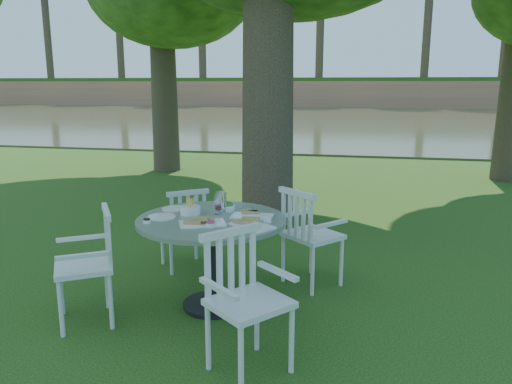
% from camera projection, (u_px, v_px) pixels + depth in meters
% --- Properties ---
extents(ground, '(140.00, 140.00, 0.00)m').
position_uv_depth(ground, '(252.00, 271.00, 5.49)').
color(ground, '#16360B').
rests_on(ground, ground).
extents(table, '(1.34, 1.34, 0.85)m').
position_uv_depth(table, '(212.00, 237.00, 4.48)').
color(table, black).
rests_on(table, ground).
extents(chair_ne, '(0.70, 0.69, 1.01)m').
position_uv_depth(chair_ne, '(305.00, 230.00, 4.97)').
color(chair_ne, silver).
rests_on(chair_ne, ground).
extents(chair_nw, '(0.63, 0.62, 0.91)m').
position_uv_depth(chair_nw, '(186.00, 223.00, 5.44)').
color(chair_nw, silver).
rests_on(chair_nw, ground).
extents(chair_sw, '(0.66, 0.67, 0.98)m').
position_uv_depth(chair_sw, '(95.00, 257.00, 4.25)').
color(chair_sw, silver).
rests_on(chair_sw, ground).
extents(chair_se, '(0.69, 0.70, 1.01)m').
position_uv_depth(chair_se, '(241.00, 289.00, 3.54)').
color(chair_se, silver).
rests_on(chair_se, ground).
extents(tableware, '(1.20, 0.76, 0.19)m').
position_uv_depth(tableware, '(212.00, 212.00, 4.50)').
color(tableware, white).
rests_on(tableware, table).
extents(river, '(100.00, 28.00, 0.12)m').
position_uv_depth(river, '(343.00, 121.00, 27.46)').
color(river, '#383B23').
rests_on(river, ground).
extents(far_bank, '(100.00, 18.00, 15.20)m').
position_uv_depth(far_bank, '(358.00, 22.00, 43.16)').
color(far_bank, '#976346').
rests_on(far_bank, ground).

